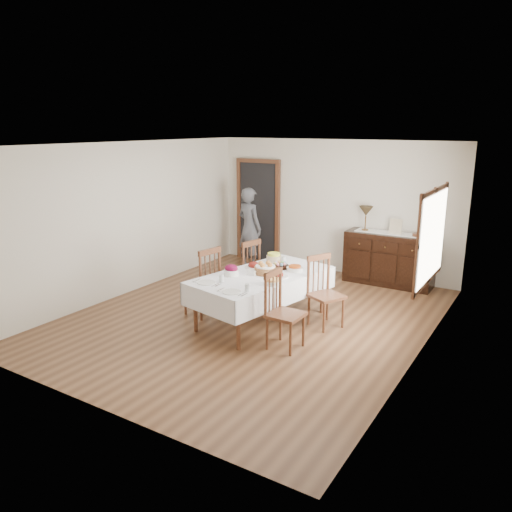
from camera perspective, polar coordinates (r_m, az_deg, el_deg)
The scene contains 26 objects.
ground at distance 7.73m, azimuth -0.39°, elevation -6.99°, with size 6.00×6.00×0.00m, color brown.
room_shell at distance 7.71m, azimuth 0.34°, elevation 5.64°, with size 5.02×6.02×2.65m.
dining_table at distance 7.34m, azimuth 0.67°, elevation -2.75°, with size 1.52×2.35×0.74m.
chair_left_near at distance 7.67m, azimuth -5.97°, elevation -2.88°, with size 0.53×0.53×1.09m.
chair_left_far at distance 8.30m, azimuth -1.23°, elevation -1.57°, with size 0.52×0.52×1.05m.
chair_right_near at distance 6.56m, azimuth 3.00°, elevation -6.13°, with size 0.44×0.44×1.04m.
chair_right_far at distance 7.33m, azimuth 7.78°, elevation -3.97°, with size 0.58×0.58×1.05m.
sideboard at distance 9.47m, azimuth 14.96°, elevation -0.33°, with size 1.59×0.58×0.96m.
person at distance 10.18m, azimuth -0.75°, elevation 3.53°, with size 0.55×0.35×1.76m, color #4F5159.
bread_basket at distance 7.32m, azimuth 1.07°, elevation -1.50°, with size 0.32×0.32×0.18m.
egg_basket at distance 7.62m, azimuth 2.77°, elevation -1.13°, with size 0.27×0.27×0.10m.
ham_platter_a at distance 7.63m, azimuth -0.24°, elevation -1.13°, with size 0.28×0.28×0.11m.
ham_platter_b at distance 7.18m, azimuth 2.42°, elevation -2.19°, with size 0.32×0.32×0.11m.
beet_bowl at distance 7.25m, azimuth -2.84°, elevation -1.66°, with size 0.22×0.22×0.16m.
carrot_bowl at distance 7.49m, azimuth 4.46°, elevation -1.43°, with size 0.25×0.25×0.08m.
pineapple_bowl at distance 7.96m, azimuth 2.06°, elevation -0.19°, with size 0.24×0.24×0.14m.
casserole_dish at distance 6.85m, azimuth 1.96°, elevation -2.95°, with size 0.23×0.23×0.08m.
butter_dish at distance 7.27m, azimuth -0.45°, elevation -1.89°, with size 0.16×0.12×0.07m.
setting_left at distance 6.95m, azimuth -5.15°, elevation -2.88°, with size 0.44×0.31×0.10m.
setting_right at distance 6.55m, azimuth -2.24°, elevation -3.93°, with size 0.44×0.31×0.10m.
glass_far_a at distance 7.90m, azimuth 3.19°, elevation -0.42°, with size 0.07×0.07×0.11m.
glass_far_b at distance 7.58m, azimuth 6.11°, elevation -1.11°, with size 0.07×0.07×0.11m.
runner at distance 9.39m, azimuth 15.23°, elevation 2.55°, with size 1.30×0.35×0.01m.
table_lamp at distance 9.44m, azimuth 12.46°, elevation 4.96°, with size 0.26×0.26×0.46m.
picture_frame at distance 9.29m, azimuth 15.68°, elevation 3.24°, with size 0.22×0.08×0.28m.
deco_bowl at distance 9.23m, azimuth 18.05°, elevation 2.29°, with size 0.20×0.20×0.06m.
Camera 1 is at (3.81, -6.08, 2.87)m, focal length 35.00 mm.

